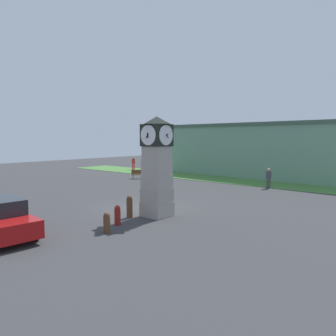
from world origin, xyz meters
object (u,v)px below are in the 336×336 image
Objects in this scene: bollard_mid_row at (117,215)px; bench at (139,174)px; clock_tower at (157,167)px; pedestrian_crossing_lot at (268,177)px; pedestrian_near_bench at (133,163)px; bollard_near_tower at (130,206)px; pedestrian_by_cars at (236,169)px; bollard_far_row at (107,222)px.

bench is at bearing 132.13° from bollard_mid_row.
clock_tower reaches higher than bollard_mid_row.
clock_tower reaches higher than pedestrian_crossing_lot.
clock_tower is 13.27m from pedestrian_crossing_lot.
bollard_near_tower is at bearing -43.96° from pedestrian_near_bench.
bollard_mid_row is 0.57× the size of pedestrian_crossing_lot.
clock_tower reaches higher than bench.
bench is at bearing -134.72° from pedestrian_by_cars.
bollard_far_row is 28.51m from pedestrian_near_bench.
clock_tower reaches higher than bollard_far_row.
pedestrian_near_bench is (-19.43, 16.71, -1.68)m from clock_tower.
pedestrian_near_bench is at bearing 134.12° from bollard_far_row.
bench is (-12.08, 13.36, 0.04)m from bollard_mid_row.
clock_tower reaches higher than bollard_near_tower.
bollard_far_row is (1.25, -2.53, -0.14)m from bollard_near_tower.
bollard_near_tower is 1.29× the size of bollard_far_row.
pedestrian_near_bench reaches higher than bench.
bollard_near_tower is 0.70× the size of pedestrian_crossing_lot.
pedestrian_crossing_lot is at bearing -10.09° from pedestrian_near_bench.
pedestrian_crossing_lot reaches higher than bollard_near_tower.
pedestrian_near_bench is 0.99× the size of pedestrian_crossing_lot.
clock_tower reaches higher than pedestrian_near_bench.
bollard_far_row is 19.31m from bench.
bollard_far_row is 0.54× the size of pedestrian_crossing_lot.
pedestrian_near_bench is (-18.59, 17.93, 0.35)m from bollard_near_tower.
bollard_near_tower is at bearing -124.48° from clock_tower.
bollard_near_tower is 0.77× the size of bench.
bollard_near_tower is 14.45m from pedestrian_crossing_lot.
pedestrian_crossing_lot reaches higher than pedestrian_by_cars.
bollard_mid_row is 0.60× the size of pedestrian_by_cars.
bollard_near_tower is at bearing 114.16° from bollard_mid_row.
pedestrian_by_cars is (14.33, 1.35, -0.05)m from pedestrian_near_bench.
pedestrian_near_bench is at bearing 140.19° from bench.
bench is 0.91× the size of pedestrian_crossing_lot.
pedestrian_by_cars is (-5.51, 21.81, 0.44)m from bollard_far_row.
pedestrian_by_cars is at bearing 102.46° from bollard_near_tower.
clock_tower is at bearing 96.27° from bollard_far_row.
pedestrian_crossing_lot is (0.78, 15.74, 0.48)m from bollard_mid_row.
bench is 9.28m from pedestrian_near_bench.
pedestrian_crossing_lot is at bearing 84.48° from bollard_near_tower.
bollard_far_row is 0.60× the size of bench.
bench is (-12.72, 14.53, 0.06)m from bollard_far_row.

